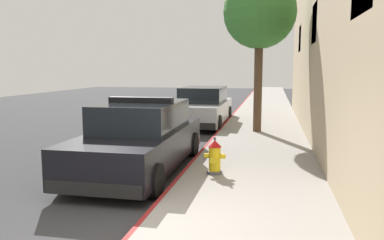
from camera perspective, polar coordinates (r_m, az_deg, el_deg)
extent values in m
cube|color=#353538|center=(16.22, -11.37, -1.08)|extent=(30.05, 60.00, 0.20)
cube|color=gray|center=(14.91, 10.35, -1.11)|extent=(2.83, 60.00, 0.17)
cube|color=maroon|center=(15.01, 4.78, -0.95)|extent=(0.08, 60.00, 0.17)
cube|color=black|center=(11.53, 17.73, 13.45)|extent=(0.06, 1.30, 1.10)
cube|color=black|center=(17.44, 15.71, 11.45)|extent=(0.06, 1.30, 1.10)
cube|color=black|center=(8.84, -7.64, -3.82)|extent=(1.84, 4.80, 0.76)
cube|color=black|center=(8.87, -7.40, 0.68)|extent=(1.64, 2.50, 0.60)
cube|color=black|center=(6.81, -14.23, -9.76)|extent=(1.76, 0.16, 0.24)
cube|color=black|center=(11.08, -3.60, -2.79)|extent=(1.76, 0.16, 0.24)
cylinder|color=black|center=(10.75, -8.94, -3.20)|extent=(0.22, 0.64, 0.64)
cylinder|color=black|center=(10.27, 0.09, -3.61)|extent=(0.22, 0.64, 0.64)
cylinder|color=black|center=(7.74, -17.93, -7.77)|extent=(0.22, 0.64, 0.64)
cylinder|color=black|center=(7.07, -5.57, -8.90)|extent=(0.22, 0.64, 0.64)
cube|color=black|center=(8.79, -7.55, 2.97)|extent=(1.48, 0.20, 0.12)
cube|color=red|center=(8.91, -9.68, 2.99)|extent=(0.44, 0.18, 0.11)
cube|color=#1E33E0|center=(8.68, -5.36, 2.94)|extent=(0.44, 0.18, 0.11)
cube|color=#B2B5BA|center=(15.80, 1.60, 1.32)|extent=(1.84, 4.80, 0.76)
cube|color=black|center=(15.88, 1.71, 3.82)|extent=(1.64, 2.50, 0.60)
cube|color=black|center=(13.55, -0.15, -0.85)|extent=(1.76, 0.16, 0.24)
cube|color=black|center=(18.12, 2.91, 1.31)|extent=(1.76, 0.16, 0.24)
cylinder|color=black|center=(17.65, -0.18, 1.15)|extent=(0.22, 0.64, 0.64)
cylinder|color=black|center=(17.38, 5.38, 1.01)|extent=(0.22, 0.64, 0.64)
cylinder|color=black|center=(14.37, -2.98, -0.37)|extent=(0.22, 0.64, 0.64)
cylinder|color=black|center=(14.03, 3.83, -0.57)|extent=(0.22, 0.64, 0.64)
cylinder|color=#4C4C51|center=(8.08, 3.35, -7.66)|extent=(0.32, 0.32, 0.06)
cylinder|color=yellow|center=(8.01, 3.37, -5.73)|extent=(0.24, 0.24, 0.50)
cone|color=red|center=(7.94, 3.38, -3.48)|extent=(0.28, 0.28, 0.14)
cylinder|color=#4C4C51|center=(7.92, 3.39, -2.77)|extent=(0.05, 0.05, 0.06)
cylinder|color=yellow|center=(8.02, 2.16, -5.26)|extent=(0.10, 0.10, 0.10)
cylinder|color=yellow|center=(7.97, 4.58, -5.36)|extent=(0.10, 0.10, 0.10)
cylinder|color=yellow|center=(7.83, 3.17, -5.96)|extent=(0.13, 0.12, 0.13)
cylinder|color=brown|center=(13.34, 9.70, 5.05)|extent=(0.28, 0.28, 3.15)
sphere|color=#387A33|center=(13.45, 9.94, 15.42)|extent=(2.42, 2.42, 2.42)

